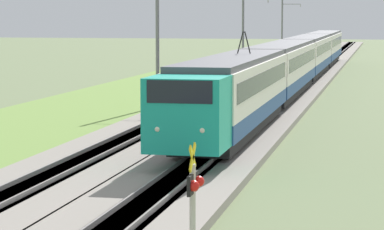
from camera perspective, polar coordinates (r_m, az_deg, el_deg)
The scene contains 10 objects.
ballast_main at distance 65.71m, azimuth 2.36°, elevation 1.46°, with size 240.00×4.40×0.30m.
ballast_adjacent at distance 65.12m, azimuth 6.11°, elevation 1.38°, with size 240.00×4.40×0.30m.
track_main at distance 65.71m, azimuth 2.36°, elevation 1.46°, with size 240.00×1.57×0.45m.
track_adjacent at distance 65.12m, azimuth 6.11°, elevation 1.39°, with size 240.00×1.57×0.45m.
grass_verge at distance 67.03m, azimuth -2.86°, elevation 1.47°, with size 240.00×10.61×0.12m.
passenger_train at distance 71.22m, azimuth 6.66°, elevation 3.52°, with size 82.28×2.83×4.91m.
crossing_signal_far at distance 16.33m, azimuth 0.09°, elevation -6.47°, with size 0.70×0.23×3.43m.
catenary_mast_mid at distance 55.02m, azimuth -2.12°, elevation 4.93°, with size 0.22×2.56×8.48m.
catenary_mast_far at distance 87.92m, azimuth 3.26°, elevation 5.31°, with size 0.22×2.56×8.10m.
catenary_mast_distant at distance 121.17m, azimuth 5.70°, elevation 5.54°, with size 0.22×2.56×8.00m.
Camera 1 is at (-14.54, -11.02, 5.71)m, focal length 85.00 mm.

